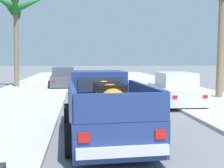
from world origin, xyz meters
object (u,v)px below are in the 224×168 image
Objects in this scene: car_left_mid at (63,78)px; palm_tree_right_fore at (16,12)px; pickup_truck at (104,108)px; car_right_near at (175,90)px.

palm_tree_right_fore is (-3.33, 0.25, 4.89)m from car_left_mid.
car_left_mid is 0.63× the size of palm_tree_right_fore.
palm_tree_right_fore is at bearing 110.02° from pickup_truck.
palm_tree_right_fore is (-9.10, 8.97, 4.89)m from car_right_near.
pickup_truck is 6.63m from car_right_near.
car_left_mid is at bearing 123.47° from car_right_near.
pickup_truck is 14.23m from car_left_mid.
car_right_near is at bearing -56.53° from car_left_mid.
car_right_near is (3.87, 5.38, -0.10)m from pickup_truck.
car_right_near is at bearing -44.59° from palm_tree_right_fore.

